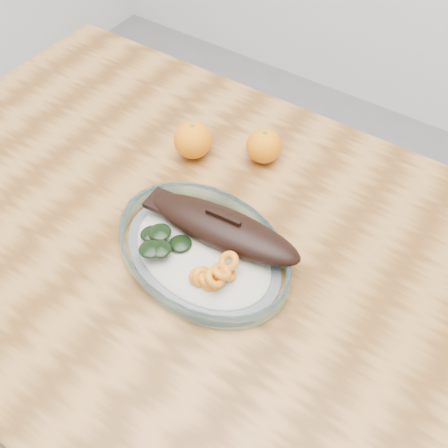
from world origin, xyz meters
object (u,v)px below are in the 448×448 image
object	(u,v)px
dining_table	(192,272)
orange_left	(193,140)
orange_right	(264,146)
plated_meal	(204,248)

from	to	relation	value
dining_table	orange_left	distance (m)	0.24
orange_left	orange_right	xyz separation A→B (m)	(0.11, 0.06, -0.00)
plated_meal	orange_right	distance (m)	0.25
orange_right	orange_left	bearing A→B (deg)	-151.66
dining_table	plated_meal	world-z (taller)	plated_meal
plated_meal	orange_left	size ratio (longest dim) A/B	9.41
plated_meal	orange_right	bearing A→B (deg)	111.01
plated_meal	orange_right	xyz separation A→B (m)	(-0.04, 0.24, 0.01)
dining_table	orange_right	xyz separation A→B (m)	(0.00, 0.22, 0.13)
dining_table	plated_meal	size ratio (longest dim) A/B	1.83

